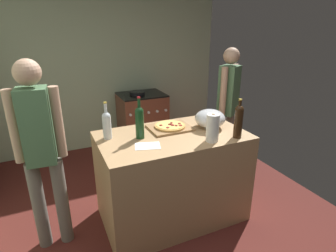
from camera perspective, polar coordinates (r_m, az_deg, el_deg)
ground_plane at (r=3.42m, az=-7.70°, el=-12.80°), size 3.83×3.38×0.02m
kitchen_wall_rear at (r=4.30m, az=-14.38°, el=12.49°), size 3.83×0.10×2.60m
counter at (r=2.73m, az=0.88°, el=-10.50°), size 1.36×0.79×0.90m
cutting_board at (r=2.67m, az=0.40°, el=-0.37°), size 0.40×0.32×0.02m
pizza at (r=2.66m, az=0.41°, el=0.05°), size 0.30×0.30×0.03m
mixing_bowl at (r=2.71m, az=8.72°, el=1.54°), size 0.30×0.30×0.18m
paper_towel_roll at (r=2.38m, az=9.24°, el=-0.39°), size 0.11×0.11×0.25m
wine_bottle_clear at (r=2.49m, az=14.45°, el=1.18°), size 0.08×0.08×0.36m
wine_bottle_green at (r=2.46m, az=-12.61°, el=0.41°), size 0.08×0.08×0.33m
wine_bottle_dark at (r=2.41m, az=-5.92°, el=1.01°), size 0.08×0.08×0.38m
recipe_sheet at (r=2.30m, az=-4.28°, el=-4.14°), size 0.24×0.20×0.00m
stove at (r=4.25m, az=-5.34°, el=0.99°), size 0.67×0.58×0.91m
person_in_stripes at (r=2.40m, az=-24.96°, el=-4.07°), size 0.38×0.22×1.63m
person_in_red at (r=3.48m, az=12.29°, el=4.34°), size 0.33×0.27×1.60m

